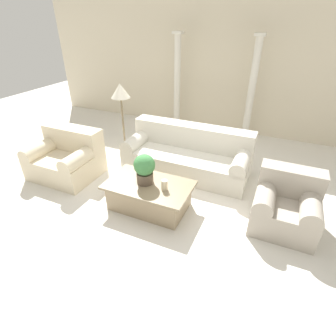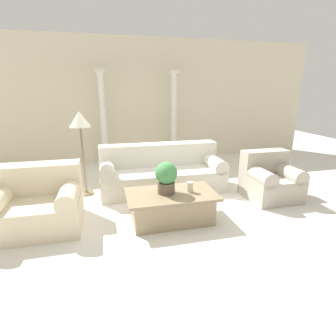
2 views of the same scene
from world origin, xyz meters
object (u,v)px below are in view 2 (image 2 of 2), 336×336
object	(u,v)px
loveseat	(38,203)
armchair	(270,179)
potted_plant	(166,177)
floor_lamp	(80,125)
sofa_long	(161,172)
coffee_table	(171,206)

from	to	relation	value
loveseat	armchair	bearing A→B (deg)	2.31
loveseat	potted_plant	world-z (taller)	potted_plant
floor_lamp	armchair	world-z (taller)	floor_lamp
sofa_long	armchair	distance (m)	2.02
sofa_long	coffee_table	xyz separation A→B (m)	(-0.14, -1.33, -0.12)
sofa_long	potted_plant	bearing A→B (deg)	-99.24
sofa_long	loveseat	world-z (taller)	same
coffee_table	potted_plant	bearing A→B (deg)	164.66
floor_lamp	armchair	distance (m)	3.52
floor_lamp	coffee_table	bearing A→B (deg)	-46.46
sofa_long	floor_lamp	world-z (taller)	floor_lamp
loveseat	armchair	world-z (taller)	loveseat
loveseat	coffee_table	xyz separation A→B (m)	(1.89, -0.28, -0.14)
coffee_table	armchair	bearing A→B (deg)	12.61
potted_plant	armchair	xyz separation A→B (m)	(2.03, 0.42, -0.34)
potted_plant	sofa_long	bearing A→B (deg)	80.76
sofa_long	potted_plant	size ratio (longest dim) A/B	4.99
coffee_table	potted_plant	size ratio (longest dim) A/B	2.80
loveseat	floor_lamp	xyz separation A→B (m)	(0.59, 1.09, 0.94)
sofa_long	potted_plant	distance (m)	1.37
loveseat	floor_lamp	world-z (taller)	floor_lamp
coffee_table	armchair	xyz separation A→B (m)	(1.96, 0.44, 0.13)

